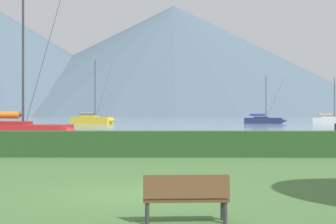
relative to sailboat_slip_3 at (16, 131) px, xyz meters
name	(u,v)px	position (x,y,z in m)	size (l,w,h in m)	color
ground_plane	(128,194)	(10.11, -22.35, -0.80)	(1000.00, 1000.00, 0.00)	#477038
harbor_water	(169,119)	(10.11, 114.65, -0.79)	(320.00, 246.00, 0.00)	gray
hedge_line	(149,144)	(10.11, -11.35, -0.18)	(80.00, 1.20, 1.24)	#284C23
sailboat_slip_3	(16,131)	(0.00, 0.00, 0.00)	(9.43, 3.63, 14.23)	red
sailboat_slip_4	(332,120)	(41.66, 59.62, -0.15)	(7.96, 4.10, 8.70)	white
sailboat_slip_5	(263,120)	(28.27, 57.82, -0.14)	(8.17, 3.27, 8.91)	navy
sailboat_slip_8	(92,119)	(-4.06, 58.79, -0.04)	(9.12, 5.11, 12.04)	gold
park_bench_near_path	(186,196)	(11.55, -25.76, -0.26)	(1.70, 0.58, 0.95)	brown
distant_hill_central_peak	(174,60)	(12.07, 313.62, 37.79)	(289.74, 289.74, 77.17)	#4C6070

